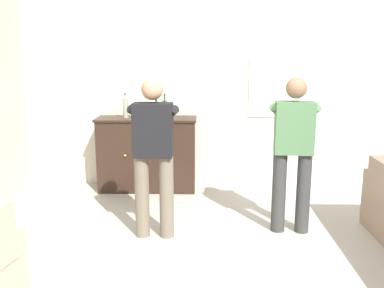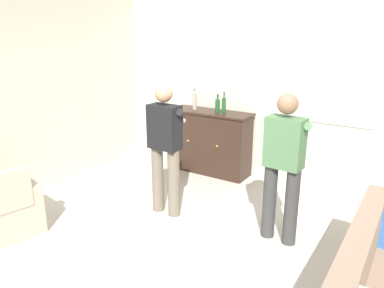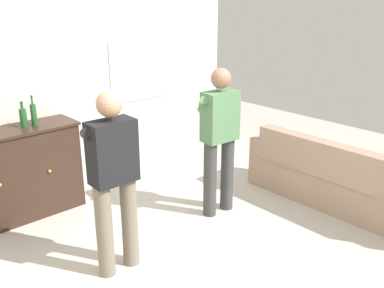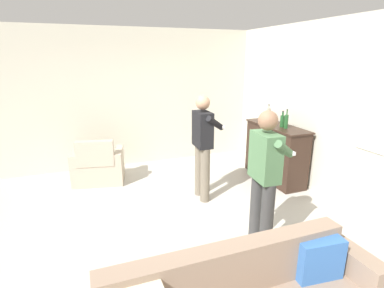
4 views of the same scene
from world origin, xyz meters
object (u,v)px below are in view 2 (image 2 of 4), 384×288
at_px(person_standing_right, 284,162).
at_px(person_standing_left, 165,144).
at_px(bottle_spirits_clear, 224,105).
at_px(bottle_wine_green, 218,105).
at_px(bottle_liquor_amber, 195,101).
at_px(sideboard_cabinet, 209,142).

bearing_deg(person_standing_right, person_standing_left, -173.87).
bearing_deg(bottle_spirits_clear, bottle_wine_green, 177.55).
bearing_deg(person_standing_right, bottle_spirits_clear, 136.60).
relative_size(bottle_wine_green, bottle_liquor_amber, 0.85).
height_order(bottle_liquor_amber, bottle_spirits_clear, bottle_liquor_amber).
height_order(bottle_wine_green, bottle_liquor_amber, bottle_liquor_amber).
xyz_separation_m(sideboard_cabinet, bottle_spirits_clear, (0.26, -0.02, 0.64)).
relative_size(sideboard_cabinet, bottle_spirits_clear, 4.12).
xyz_separation_m(bottle_liquor_amber, person_standing_left, (0.55, -1.56, -0.24)).
relative_size(bottle_wine_green, person_standing_left, 0.17).
height_order(bottle_liquor_amber, person_standing_left, person_standing_left).
distance_m(bottle_wine_green, bottle_liquor_amber, 0.43).
height_order(sideboard_cabinet, bottle_wine_green, bottle_wine_green).
bearing_deg(person_standing_right, bottle_wine_green, 138.63).
bearing_deg(person_standing_right, sideboard_cabinet, 140.85).
distance_m(bottle_liquor_amber, person_standing_left, 1.67).
relative_size(bottle_spirits_clear, person_standing_left, 0.20).
height_order(bottle_wine_green, person_standing_left, person_standing_left).
height_order(sideboard_cabinet, bottle_liquor_amber, bottle_liquor_amber).
distance_m(bottle_spirits_clear, person_standing_right, 2.05).
bearing_deg(bottle_wine_green, bottle_spirits_clear, -2.45).
bearing_deg(person_standing_left, person_standing_right, 6.13).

